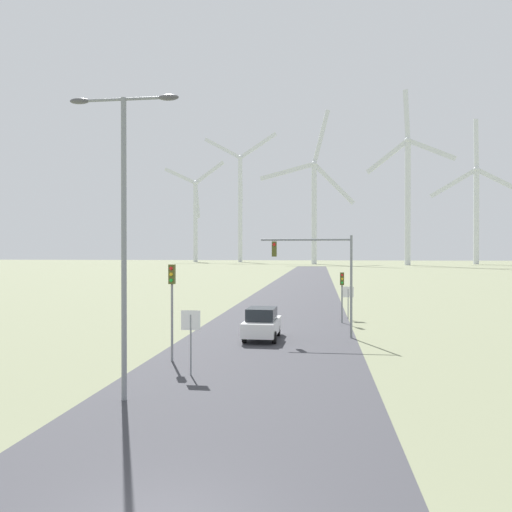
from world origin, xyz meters
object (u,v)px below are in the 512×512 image
(wind_turbine_center, at_px, (314,200))
(wind_turbine_left, at_px, (240,198))
(traffic_light_mast_overhead, at_px, (319,264))
(wind_turbine_far_right, at_px, (476,204))
(wind_turbine_right, at_px, (408,189))
(stop_sign_far, at_px, (348,296))
(traffic_light_post_near_right, at_px, (342,286))
(stop_sign_near, at_px, (191,330))
(traffic_light_post_near_left, at_px, (172,291))
(wind_turbine_far_left, at_px, (195,213))
(car_approaching, at_px, (262,323))
(streetlamp, at_px, (124,209))

(wind_turbine_center, bearing_deg, wind_turbine_left, 134.17)
(traffic_light_mast_overhead, height_order, wind_turbine_far_right, wind_turbine_far_right)
(wind_turbine_right, bearing_deg, wind_turbine_left, 144.70)
(stop_sign_far, relative_size, traffic_light_post_near_right, 0.68)
(traffic_light_post_near_right, bearing_deg, stop_sign_near, -112.91)
(traffic_light_post_near_right, bearing_deg, wind_turbine_left, 101.03)
(wind_turbine_center, xyz_separation_m, wind_turbine_right, (35.94, -13.34, 2.58))
(traffic_light_post_near_left, bearing_deg, traffic_light_mast_overhead, 47.49)
(traffic_light_post_near_left, bearing_deg, wind_turbine_far_right, 69.93)
(stop_sign_far, height_order, wind_turbine_far_left, wind_turbine_far_left)
(car_approaching, bearing_deg, wind_turbine_left, 99.46)
(traffic_light_mast_overhead, xyz_separation_m, car_approaching, (-3.23, -1.07, -3.43))
(stop_sign_near, xyz_separation_m, traffic_light_post_near_left, (-1.54, 2.47, 1.39))
(streetlamp, bearing_deg, car_approaching, 75.13)
(streetlamp, bearing_deg, wind_turbine_left, 98.19)
(wind_turbine_center, bearing_deg, streetlamp, -91.20)
(traffic_light_post_near_right, relative_size, traffic_light_mast_overhead, 0.60)
(car_approaching, relative_size, wind_turbine_far_left, 0.08)
(stop_sign_far, height_order, wind_turbine_left, wind_turbine_left)
(car_approaching, bearing_deg, streetlamp, -104.87)
(wind_turbine_left, height_order, wind_turbine_right, wind_turbine_right)
(traffic_light_mast_overhead, xyz_separation_m, wind_turbine_far_right, (64.46, 187.43, 20.76))
(wind_turbine_far_left, bearing_deg, traffic_light_post_near_left, -76.01)
(stop_sign_far, height_order, traffic_light_post_near_left, traffic_light_post_near_left)
(traffic_light_post_near_left, relative_size, traffic_light_mast_overhead, 0.74)
(streetlamp, relative_size, stop_sign_far, 4.21)
(car_approaching, xyz_separation_m, wind_turbine_left, (-36.89, 221.44, 31.51))
(stop_sign_near, height_order, wind_turbine_far_right, wind_turbine_far_right)
(stop_sign_near, distance_m, car_approaching, 8.94)
(wind_turbine_far_right, bearing_deg, wind_turbine_right, -148.13)
(wind_turbine_right, distance_m, wind_turbine_far_right, 36.67)
(wind_turbine_right, bearing_deg, stop_sign_far, -101.10)
(wind_turbine_right, xyz_separation_m, wind_turbine_far_right, (30.91, 19.22, -4.40))
(stop_sign_near, bearing_deg, wind_turbine_left, 98.64)
(stop_sign_far, xyz_separation_m, traffic_light_post_near_left, (-8.85, -15.60, 1.54))
(traffic_light_post_near_left, xyz_separation_m, wind_turbine_far_right, (71.13, 194.71, 21.86))
(stop_sign_near, bearing_deg, wind_turbine_far_left, 104.21)
(car_approaching, bearing_deg, stop_sign_far, 60.09)
(stop_sign_near, height_order, wind_turbine_far_left, wind_turbine_far_left)
(traffic_light_post_near_right, height_order, car_approaching, traffic_light_post_near_right)
(wind_turbine_left, distance_m, wind_turbine_center, 54.41)
(traffic_light_post_near_right, xyz_separation_m, wind_turbine_left, (-41.75, 214.12, 29.79))
(traffic_light_post_near_right, bearing_deg, car_approaching, -123.58)
(wind_turbine_left, xyz_separation_m, wind_turbine_far_right, (104.57, -32.94, -7.31))
(stop_sign_near, height_order, traffic_light_mast_overhead, traffic_light_mast_overhead)
(stop_sign_far, height_order, traffic_light_mast_overhead, traffic_light_mast_overhead)
(streetlamp, bearing_deg, traffic_light_mast_overhead, 64.08)
(wind_turbine_right, bearing_deg, wind_turbine_far_right, 31.87)
(wind_turbine_far_right, bearing_deg, car_approaching, -109.75)
(stop_sign_far, bearing_deg, wind_turbine_left, 101.28)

